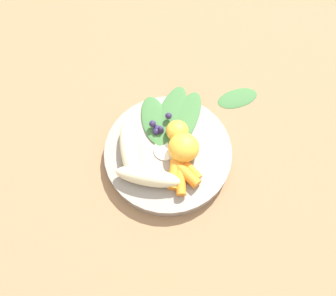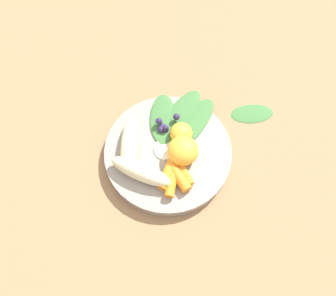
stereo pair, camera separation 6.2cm
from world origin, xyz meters
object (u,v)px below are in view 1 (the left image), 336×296
(banana_peeled_left, at_px, (148,177))
(orange_segment_near, at_px, (177,131))
(banana_peeled_right, at_px, (130,150))
(bowl, at_px, (168,153))
(kale_leaf_stray, at_px, (238,98))

(banana_peeled_left, relative_size, orange_segment_near, 2.74)
(banana_peeled_right, height_order, orange_segment_near, banana_peeled_right)
(bowl, xyz_separation_m, banana_peeled_right, (0.07, 0.02, 0.03))
(bowl, bearing_deg, orange_segment_near, -109.21)
(banana_peeled_right, xyz_separation_m, orange_segment_near, (-0.08, -0.05, -0.00))
(kale_leaf_stray, bearing_deg, bowl, -157.85)
(orange_segment_near, bearing_deg, bowl, 70.79)
(banana_peeled_left, xyz_separation_m, kale_leaf_stray, (-0.15, -0.21, -0.04))
(bowl, height_order, orange_segment_near, orange_segment_near)
(banana_peeled_left, height_order, banana_peeled_right, same)
(orange_segment_near, height_order, kale_leaf_stray, orange_segment_near)
(banana_peeled_right, bearing_deg, bowl, 85.57)
(bowl, height_order, banana_peeled_left, banana_peeled_left)
(orange_segment_near, bearing_deg, kale_leaf_stray, -134.56)
(bowl, relative_size, banana_peeled_right, 2.07)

